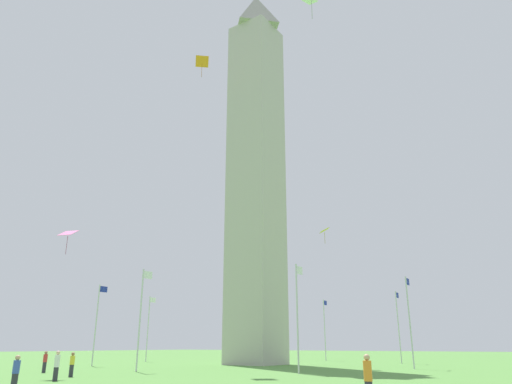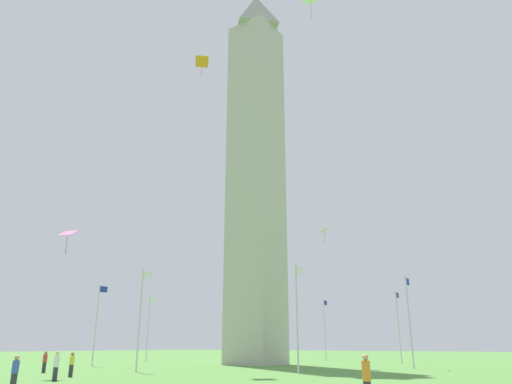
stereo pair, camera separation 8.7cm
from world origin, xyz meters
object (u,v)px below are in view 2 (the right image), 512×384
at_px(flagpole_w, 409,317).
at_px(kite_orange_diamond, 202,62).
at_px(person_red_shirt, 45,362).
at_px(person_orange_shirt, 367,379).
at_px(flagpole_e, 149,325).
at_px(person_white_shirt, 56,366).
at_px(flagpole_sw, 297,312).
at_px(kite_yellow_diamond, 324,231).
at_px(obelisk_monument, 256,157).
at_px(flagpole_ne, 234,327).
at_px(flagpole_n, 325,327).
at_px(flagpole_se, 97,321).
at_px(flagpole_s, 141,314).
at_px(person_yellow_shirt, 72,365).
at_px(kite_pink_diamond, 68,234).
at_px(person_blue_shirt, 15,373).
at_px(flagpole_nw, 398,323).

bearing_deg(flagpole_w, kite_orange_diamond, 119.49).
bearing_deg(person_red_shirt, person_orange_shirt, -98.36).
height_order(flagpole_e, person_white_shirt, flagpole_e).
xyz_separation_m(flagpole_sw, person_white_shirt, (-15.22, 8.57, -3.74)).
distance_m(person_orange_shirt, kite_orange_diamond, 44.88).
xyz_separation_m(flagpole_w, kite_yellow_diamond, (-0.41, 8.24, 9.40)).
bearing_deg(flagpole_w, kite_yellow_diamond, 92.85).
bearing_deg(obelisk_monument, flagpole_ne, 44.87).
height_order(obelisk_monument, kite_yellow_diamond, obelisk_monument).
relative_size(flagpole_n, flagpole_sw, 1.00).
xyz_separation_m(flagpole_se, person_red_shirt, (-10.30, -7.38, -3.80)).
height_order(obelisk_monument, flagpole_se, obelisk_monument).
xyz_separation_m(flagpole_se, flagpole_w, (12.42, -29.98, 0.00)).
height_order(flagpole_n, person_red_shirt, flagpole_n).
relative_size(kite_orange_diamond, kite_yellow_diamond, 1.40).
distance_m(flagpole_sw, person_orange_shirt, 19.99).
bearing_deg(flagpole_ne, flagpole_s, -157.50).
relative_size(flagpole_e, flagpole_sw, 1.00).
xyz_separation_m(flagpole_w, person_orange_shirt, (-28.12, -6.65, -3.73)).
relative_size(person_yellow_shirt, kite_yellow_diamond, 0.94).
height_order(flagpole_n, kite_orange_diamond, kite_orange_diamond).
relative_size(flagpole_w, kite_pink_diamond, 4.25).
height_order(flagpole_n, flagpole_sw, same).
xyz_separation_m(flagpole_s, kite_yellow_diamond, (17.15, -9.32, 9.40)).
relative_size(person_yellow_shirt, kite_pink_diamond, 0.82).
bearing_deg(kite_orange_diamond, flagpole_n, -1.40).
relative_size(flagpole_s, person_orange_shirt, 4.75).
bearing_deg(flagpole_se, person_yellow_shirt, -131.94).
height_order(flagpole_w, person_red_shirt, flagpole_w).
bearing_deg(flagpole_n, flagpole_w, -135.00).
relative_size(flagpole_sw, kite_yellow_diamond, 4.85).
bearing_deg(person_white_shirt, obelisk_monument, 12.01).
xyz_separation_m(person_orange_shirt, kite_orange_diamond, (17.80, 24.89, 32.82)).
xyz_separation_m(flagpole_s, person_blue_shirt, (-15.31, -8.38, -3.80)).
xyz_separation_m(flagpole_ne, person_orange_shirt, (-40.54, -36.63, -3.73)).
bearing_deg(flagpole_s, flagpole_e, 45.00).
bearing_deg(kite_yellow_diamond, person_orange_shirt, -151.74).
xyz_separation_m(flagpole_ne, person_blue_shirt, (-45.28, -20.80, -3.80)).
bearing_deg(kite_orange_diamond, flagpole_nw, -29.95).
height_order(person_white_shirt, person_yellow_shirt, person_white_shirt).
xyz_separation_m(person_blue_shirt, kite_yellow_diamond, (32.46, -0.94, 13.19)).
xyz_separation_m(flagpole_e, flagpole_se, (-12.42, -5.14, 0.00)).
relative_size(obelisk_monument, flagpole_e, 5.90).
bearing_deg(person_white_shirt, flagpole_se, 50.96).
height_order(flagpole_sw, person_blue_shirt, flagpole_sw).
relative_size(flagpole_e, kite_pink_diamond, 4.25).
height_order(flagpole_ne, flagpole_sw, same).
bearing_deg(flagpole_sw, flagpole_n, 22.50).
bearing_deg(person_orange_shirt, flagpole_w, -51.78).
relative_size(flagpole_w, person_yellow_shirt, 5.18).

